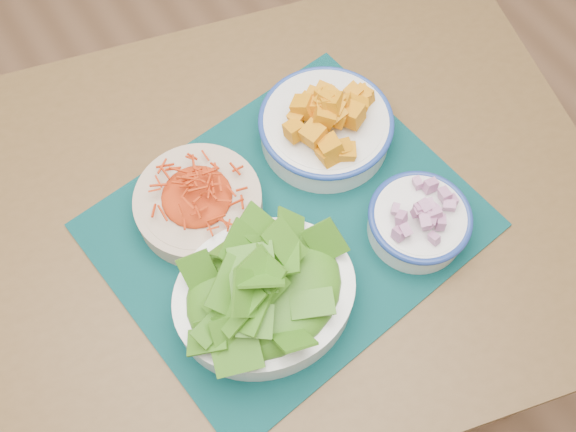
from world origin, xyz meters
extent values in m
plane|color=#9C6E4B|center=(0.00, 0.00, 0.00)|extent=(4.00, 4.00, 0.00)
cube|color=brown|center=(-0.29, -0.15, 0.73)|extent=(1.37, 1.08, 0.04)
cylinder|color=brown|center=(0.16, -0.62, 0.35)|extent=(0.06, 0.06, 0.71)
cylinder|color=brown|center=(0.32, 0.05, 0.35)|extent=(0.06, 0.06, 0.71)
cube|color=#042728|center=(-0.22, -0.21, 0.75)|extent=(0.59, 0.51, 0.00)
cylinder|color=#C9AF95|center=(-0.32, -0.12, 0.78)|extent=(0.24, 0.24, 0.04)
ellipsoid|color=red|center=(-0.32, -0.12, 0.81)|extent=(0.17, 0.17, 0.03)
cylinder|color=white|center=(-0.08, -0.11, 0.78)|extent=(0.27, 0.27, 0.05)
torus|color=#203D95|center=(-0.08, -0.11, 0.80)|extent=(0.22, 0.22, 0.01)
ellipsoid|color=orange|center=(-0.08, -0.11, 0.83)|extent=(0.19, 0.19, 0.05)
ellipsoid|color=#24610E|center=(-0.32, -0.30, 0.84)|extent=(0.23, 0.20, 0.07)
cylinder|color=white|center=(-0.06, -0.32, 0.78)|extent=(0.18, 0.18, 0.05)
torus|color=navy|center=(-0.06, -0.32, 0.80)|extent=(0.16, 0.16, 0.01)
ellipsoid|color=#7B1755|center=(-0.06, -0.32, 0.82)|extent=(0.13, 0.13, 0.03)
camera|label=1|loc=(-0.45, -0.57, 1.66)|focal=40.00mm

